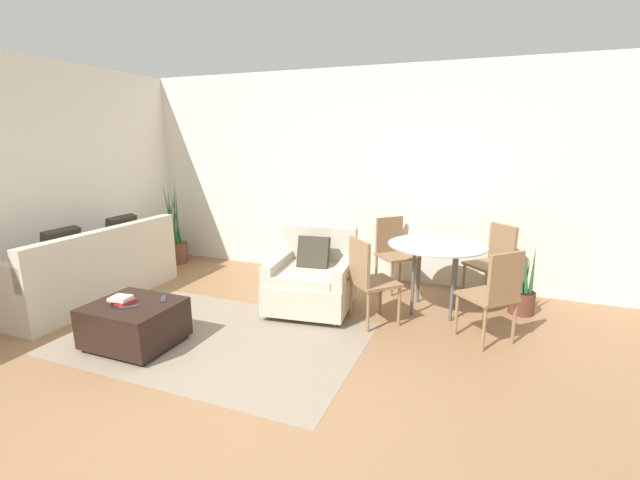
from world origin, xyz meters
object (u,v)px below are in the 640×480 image
Objects in this scene: ottoman at (135,322)px; dining_chair_near_right at (495,291)px; dining_chair_far_right at (495,258)px; potted_plant_small at (522,296)px; dining_chair_near_left at (368,276)px; potted_plant at (174,245)px; armchair at (312,280)px; tv_remote_primary at (129,307)px; book_stack at (122,300)px; dining_table at (437,253)px; tv_remote_secondary at (163,299)px; dining_chair_far_left at (393,248)px; couch at (91,274)px.

ottoman is 0.85× the size of dining_chair_near_right.
dining_chair_far_right reaches higher than potted_plant_small.
dining_chair_near_left and dining_chair_far_right have the same top height.
potted_plant reaches higher than dining_chair_near_left.
armchair is 1.30× the size of ottoman.
dining_chair_far_right is at bearing 38.56° from ottoman.
potted_plant_small is at bearing 33.64° from tv_remote_primary.
dining_chair_near_left is 1.00× the size of dining_chair_far_right.
tv_remote_primary is (0.14, -0.05, -0.03)m from book_stack.
book_stack is 0.22× the size of dining_chair_near_right.
dining_table is at bearing 38.48° from tv_remote_primary.
tv_remote_primary is at bearing -57.49° from potted_plant.
armchair reaches higher than tv_remote_secondary.
dining_table reaches higher than tv_remote_secondary.
tv_remote_secondary is 3.72m from potted_plant_small.
ottoman is 0.98× the size of potted_plant_small.
potted_plant is at bearing -178.00° from dining_chair_far_left.
dining_table reaches higher than ottoman.
armchair is 1.92m from book_stack.
ottoman is 3.07m from dining_chair_far_left.
dining_chair_near_left is (1.96, 1.27, 0.08)m from book_stack.
dining_chair_near_left reaches higher than tv_remote_primary.
tv_remote_secondary is at bearing -141.87° from dining_chair_far_right.
dining_chair_near_right is (4.53, -1.07, 0.25)m from potted_plant.
dining_chair_near_right reaches higher than armchair.
dining_chair_far_left is at bearing 56.25° from armchair.
dining_chair_far_left reaches higher than book_stack.
armchair is 1.28× the size of potted_plant_small.
potted_plant_small is (0.31, -0.31, -0.32)m from dining_chair_far_right.
dining_chair_far_left is at bearing 90.00° from dining_chair_near_left.
dining_chair_near_right is at bearing 20.26° from tv_remote_secondary.
dining_chair_far_right is at bearing 0.00° from dining_chair_far_left.
potted_plant is 1.41× the size of dining_chair_far_right.
tv_remote_primary is 0.11× the size of potted_plant.
tv_remote_secondary is 0.17× the size of dining_chair_near_right.
dining_chair_near_left reaches higher than armchair.
dining_chair_far_left is at bearing 135.00° from dining_table.
book_stack is at bearing -131.55° from armchair.
book_stack is 0.22× the size of dining_chair_far_left.
ottoman is 5.42× the size of tv_remote_primary.
couch is 1.53m from ottoman.
book_stack is 0.22× the size of dining_chair_far_right.
potted_plant is 3.52m from dining_chair_near_left.
couch reaches higher than dining_chair_near_right.
potted_plant_small reaches higher than tv_remote_primary.
dining_chair_far_left is at bearing 168.50° from potted_plant_small.
armchair is at bearing -161.56° from dining_table.
tv_remote_secondary is at bearing -51.84° from potted_plant.
book_stack is 3.17m from dining_table.
dining_table is 1.16× the size of dining_chair_near_right.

